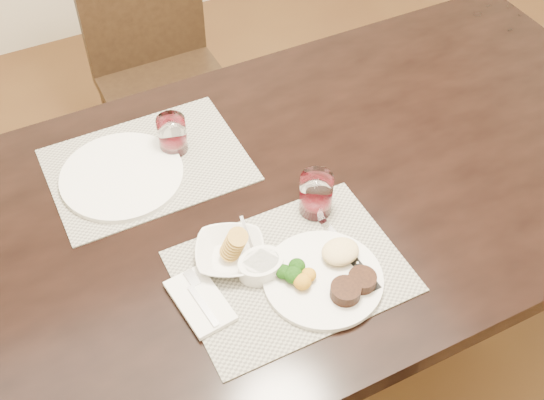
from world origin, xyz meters
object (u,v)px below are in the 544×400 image
cracker_bowl (230,253)px  far_plate (122,176)px  dinner_plate (329,275)px  steak_knife (356,264)px  chair_far (158,63)px  wine_glass_near (316,196)px

cracker_bowl → far_plate: (-0.13, 0.33, -0.01)m
dinner_plate → cracker_bowl: 0.21m
dinner_plate → steak_knife: 0.07m
steak_knife → far_plate: (-0.36, 0.47, 0.00)m
chair_far → cracker_bowl: (-0.19, -1.05, 0.27)m
steak_knife → far_plate: size_ratio=0.82×
chair_far → wine_glass_near: 1.06m
dinner_plate → wine_glass_near: size_ratio=2.45×
far_plate → chair_far: bearing=65.9°
steak_knife → far_plate: bearing=124.2°
far_plate → wine_glass_near: bearing=-39.2°
steak_knife → cracker_bowl: (-0.23, 0.14, 0.01)m
chair_far → far_plate: size_ratio=3.11×
cracker_bowl → chair_far: bearing=79.6°
dinner_plate → far_plate: 0.55m
dinner_plate → steak_knife: (0.07, 0.00, -0.01)m
wine_glass_near → steak_knife: bearing=-89.9°
chair_far → cracker_bowl: bearing=-100.4°
chair_far → wine_glass_near: chair_far is taller
steak_knife → cracker_bowl: bearing=146.2°
chair_far → far_plate: bearing=-114.1°
chair_far → wine_glass_near: (0.03, -1.01, 0.30)m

